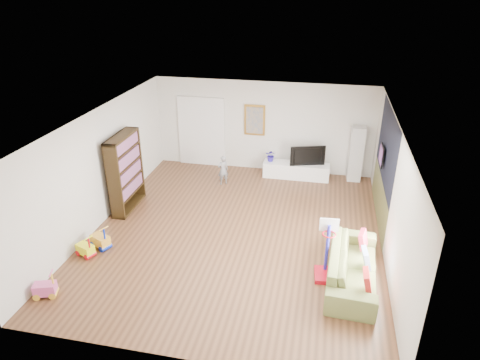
% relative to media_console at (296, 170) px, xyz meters
% --- Properties ---
extents(floor, '(6.50, 7.50, 0.00)m').
position_rel_media_console_xyz_m(floor, '(-1.08, -3.30, -0.22)').
color(floor, brown).
rests_on(floor, ground).
extents(ceiling, '(6.50, 7.50, 0.00)m').
position_rel_media_console_xyz_m(ceiling, '(-1.08, -3.30, 2.48)').
color(ceiling, white).
rests_on(ceiling, ground).
extents(wall_back, '(6.50, 0.00, 2.70)m').
position_rel_media_console_xyz_m(wall_back, '(-1.08, 0.45, 1.13)').
color(wall_back, silver).
rests_on(wall_back, ground).
extents(wall_front, '(6.50, 0.00, 2.70)m').
position_rel_media_console_xyz_m(wall_front, '(-1.08, -7.05, 1.13)').
color(wall_front, white).
rests_on(wall_front, ground).
extents(wall_left, '(0.00, 7.50, 2.70)m').
position_rel_media_console_xyz_m(wall_left, '(-4.33, -3.30, 1.13)').
color(wall_left, white).
rests_on(wall_left, ground).
extents(wall_right, '(0.00, 7.50, 2.70)m').
position_rel_media_console_xyz_m(wall_right, '(2.17, -3.30, 1.13)').
color(wall_right, silver).
rests_on(wall_right, ground).
extents(navy_accent, '(0.01, 3.20, 1.70)m').
position_rel_media_console_xyz_m(navy_accent, '(2.16, -1.90, 1.63)').
color(navy_accent, black).
rests_on(navy_accent, wall_right).
extents(olive_wainscot, '(0.01, 3.20, 1.00)m').
position_rel_media_console_xyz_m(olive_wainscot, '(2.16, -1.90, 0.28)').
color(olive_wainscot, brown).
rests_on(olive_wainscot, wall_right).
extents(doorway, '(1.45, 0.06, 2.10)m').
position_rel_media_console_xyz_m(doorway, '(-2.98, 0.41, 0.83)').
color(doorway, white).
rests_on(doorway, ground).
extents(painting_back, '(0.62, 0.06, 0.92)m').
position_rel_media_console_xyz_m(painting_back, '(-1.33, 0.41, 1.33)').
color(painting_back, gold).
rests_on(painting_back, wall_back).
extents(artwork_right, '(0.04, 0.56, 0.46)m').
position_rel_media_console_xyz_m(artwork_right, '(2.09, -1.70, 1.33)').
color(artwork_right, '#7F3F8C').
rests_on(artwork_right, wall_right).
extents(media_console, '(1.91, 0.48, 0.45)m').
position_rel_media_console_xyz_m(media_console, '(0.00, 0.00, 0.00)').
color(media_console, white).
rests_on(media_console, ground).
extents(tall_cabinet, '(0.39, 0.39, 1.61)m').
position_rel_media_console_xyz_m(tall_cabinet, '(1.65, 0.20, 0.58)').
color(tall_cabinet, silver).
rests_on(tall_cabinet, ground).
extents(bookshelf, '(0.37, 1.33, 1.94)m').
position_rel_media_console_xyz_m(bookshelf, '(-4.04, -2.68, 0.75)').
color(bookshelf, black).
rests_on(bookshelf, ground).
extents(sofa, '(1.02, 2.33, 0.67)m').
position_rel_media_console_xyz_m(sofa, '(1.48, -4.56, 0.11)').
color(sofa, olive).
rests_on(sofa, ground).
extents(basketball_hoop, '(0.46, 0.54, 1.23)m').
position_rel_media_console_xyz_m(basketball_hoop, '(0.98, -4.57, 0.39)').
color(basketball_hoop, red).
rests_on(basketball_hoop, ground).
extents(ride_on_yellow, '(0.43, 0.35, 0.50)m').
position_rel_media_console_xyz_m(ride_on_yellow, '(-4.00, -4.87, 0.03)').
color(ride_on_yellow, yellow).
rests_on(ride_on_yellow, ground).
extents(ride_on_orange, '(0.49, 0.41, 0.56)m').
position_rel_media_console_xyz_m(ride_on_orange, '(-3.84, -4.53, 0.06)').
color(ride_on_orange, gold).
rests_on(ride_on_orange, ground).
extents(ride_on_pink, '(0.45, 0.35, 0.52)m').
position_rel_media_console_xyz_m(ride_on_pink, '(-4.06, -6.19, 0.04)').
color(ride_on_pink, '#E258A4').
rests_on(ride_on_pink, ground).
extents(child, '(0.38, 0.35, 0.86)m').
position_rel_media_console_xyz_m(child, '(-2.00, -0.87, 0.21)').
color(child, gray).
rests_on(child, ground).
extents(tv, '(1.01, 0.43, 0.58)m').
position_rel_media_console_xyz_m(tv, '(0.28, 0.03, 0.52)').
color(tv, black).
rests_on(tv, media_console).
extents(vase_plant, '(0.33, 0.29, 0.36)m').
position_rel_media_console_xyz_m(vase_plant, '(-0.76, 0.03, 0.40)').
color(vase_plant, '#2A1B9C').
rests_on(vase_plant, media_console).
extents(pillow_left, '(0.10, 0.37, 0.37)m').
position_rel_media_console_xyz_m(pillow_left, '(1.69, -5.22, 0.30)').
color(pillow_left, red).
rests_on(pillow_left, sofa).
extents(pillow_center, '(0.13, 0.37, 0.36)m').
position_rel_media_console_xyz_m(pillow_center, '(1.71, -4.52, 0.30)').
color(pillow_center, white).
rests_on(pillow_center, sofa).
extents(pillow_right, '(0.17, 0.37, 0.36)m').
position_rel_media_console_xyz_m(pillow_right, '(1.68, -3.88, 0.30)').
color(pillow_right, '#AB2138').
rests_on(pillow_right, sofa).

